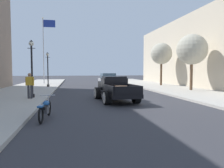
# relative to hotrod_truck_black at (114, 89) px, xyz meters

# --- Properties ---
(ground_plane) EXTENTS (140.00, 140.00, 0.00)m
(ground_plane) POSITION_rel_hotrod_truck_black_xyz_m (0.12, -0.30, -0.75)
(ground_plane) COLOR #333338
(sidewalk_right) EXTENTS (5.50, 64.00, 0.15)m
(sidewalk_right) POSITION_rel_hotrod_truck_black_xyz_m (7.37, -0.30, -0.68)
(sidewalk_right) COLOR #ADA89E
(sidewalk_right) RESTS_ON ground
(hotrod_truck_black) EXTENTS (2.46, 5.04, 1.58)m
(hotrod_truck_black) POSITION_rel_hotrod_truck_black_xyz_m (0.00, 0.00, 0.00)
(hotrod_truck_black) COLOR black
(hotrod_truck_black) RESTS_ON ground
(motorcycle_parked) EXTENTS (0.62, 2.12, 0.93)m
(motorcycle_parked) POSITION_rel_hotrod_truck_black_xyz_m (-3.77, -4.84, -0.31)
(motorcycle_parked) COLOR black
(motorcycle_parked) RESTS_ON ground
(car_background_silver) EXTENTS (1.94, 4.34, 1.65)m
(car_background_silver) POSITION_rel_hotrod_truck_black_xyz_m (1.36, 11.19, 0.01)
(car_background_silver) COLOR #B7B7BC
(car_background_silver) RESTS_ON ground
(pedestrian_sidewalk_left) EXTENTS (0.53, 0.22, 1.65)m
(pedestrian_sidewalk_left) POSITION_rel_hotrod_truck_black_xyz_m (-5.42, 0.81, 0.33)
(pedestrian_sidewalk_left) COLOR #333338
(pedestrian_sidewalk_left) RESTS_ON sidewalk_left
(street_lamp_near) EXTENTS (0.50, 0.32, 3.85)m
(street_lamp_near) POSITION_rel_hotrod_truck_black_xyz_m (-5.37, 1.36, 1.63)
(street_lamp_near) COLOR black
(street_lamp_near) RESTS_ON sidewalk_left
(street_lamp_far) EXTENTS (0.50, 0.32, 3.85)m
(street_lamp_far) POSITION_rel_hotrod_truck_black_xyz_m (-5.45, 11.14, 1.63)
(street_lamp_far) COLOR black
(street_lamp_far) RESTS_ON sidewalk_left
(flagpole) EXTENTS (1.74, 0.16, 9.16)m
(flagpole) POSITION_rel_hotrod_truck_black_xyz_m (-6.49, 17.52, 5.02)
(flagpole) COLOR #B2B2B7
(flagpole) RESTS_ON sidewalk_left
(street_tree_nearest) EXTENTS (2.81, 2.81, 5.16)m
(street_tree_nearest) POSITION_rel_hotrod_truck_black_xyz_m (8.17, 4.52, 3.13)
(street_tree_nearest) COLOR brown
(street_tree_nearest) RESTS_ON sidewalk_right
(street_tree_second) EXTENTS (2.60, 2.60, 5.19)m
(street_tree_second) POSITION_rel_hotrod_truck_black_xyz_m (8.04, 11.13, 3.26)
(street_tree_second) COLOR brown
(street_tree_second) RESTS_ON sidewalk_right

